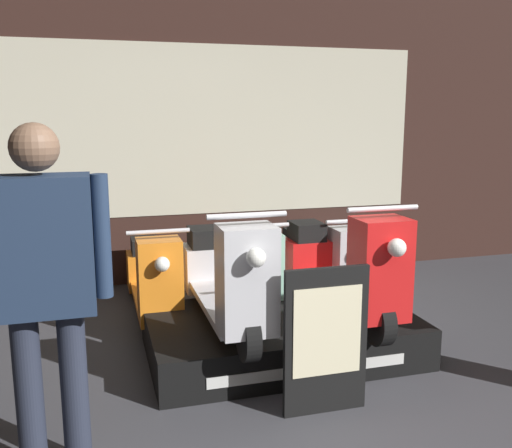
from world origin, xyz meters
TOP-DOWN VIEW (x-y plane):
  - shop_wall_back at (0.00, 3.68)m, footprint 7.95×0.09m
  - display_platform at (0.05, 1.56)m, footprint 1.89×1.14m
  - scooter_display_left at (-0.37, 1.51)m, footprint 0.46×1.68m
  - scooter_display_right at (0.48, 1.51)m, footprint 0.46×1.68m
  - scooter_backrow_0 at (-0.75, 2.60)m, footprint 0.46×1.68m
  - scooter_backrow_1 at (0.03, 2.60)m, footprint 0.46×1.68m
  - scooter_backrow_2 at (0.81, 2.60)m, footprint 0.46×1.68m
  - person_left_browsing at (-1.44, 0.58)m, footprint 0.62×0.26m
  - price_sign_board at (0.04, 0.72)m, footprint 0.50×0.04m

SIDE VIEW (x-z plane):
  - display_platform at x=0.05m, z-range 0.00..0.29m
  - scooter_backrow_0 at x=-0.75m, z-range -0.11..0.78m
  - scooter_backrow_1 at x=0.03m, z-range -0.11..0.78m
  - scooter_backrow_2 at x=0.81m, z-range -0.11..0.78m
  - price_sign_board at x=0.04m, z-range 0.00..0.88m
  - scooter_display_left at x=-0.37m, z-range 0.18..1.07m
  - scooter_display_right at x=0.48m, z-range 0.18..1.07m
  - person_left_browsing at x=-1.44m, z-range 0.16..1.84m
  - shop_wall_back at x=0.00m, z-range 0.00..3.20m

